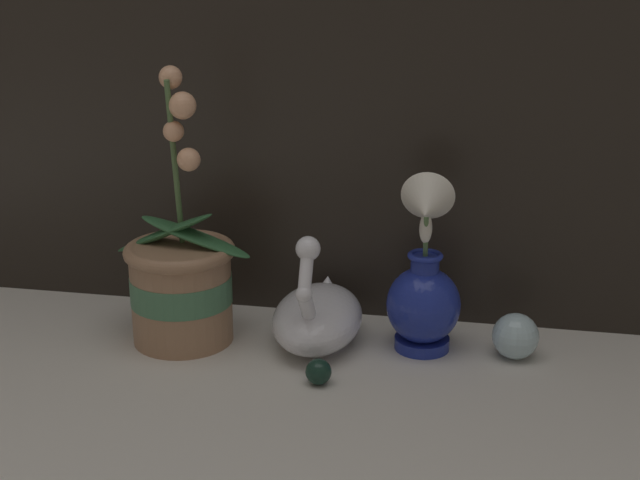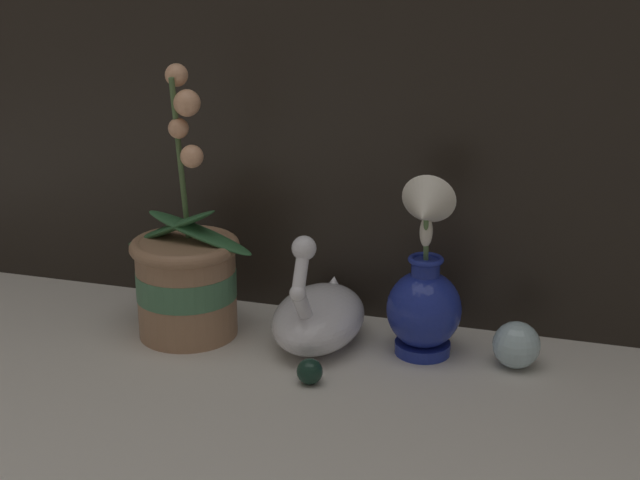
{
  "view_description": "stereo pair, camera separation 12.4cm",
  "coord_description": "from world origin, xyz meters",
  "px_view_note": "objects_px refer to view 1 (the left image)",
  "views": [
    {
      "loc": [
        0.19,
        -1.02,
        0.56
      ],
      "look_at": [
        -0.03,
        0.13,
        0.17
      ],
      "focal_mm": 50.0,
      "sensor_mm": 36.0,
      "label": 1
    },
    {
      "loc": [
        0.31,
        -0.99,
        0.56
      ],
      "look_at": [
        -0.03,
        0.13,
        0.17
      ],
      "focal_mm": 50.0,
      "sensor_mm": 36.0,
      "label": 2
    }
  ],
  "objects_px": {
    "orchid_potted_plant": "(181,281)",
    "blue_vase": "(424,289)",
    "swan_figurine": "(318,314)",
    "glass_sphere": "(515,336)"
  },
  "relations": [
    {
      "from": "blue_vase",
      "to": "glass_sphere",
      "type": "height_order",
      "value": "blue_vase"
    },
    {
      "from": "swan_figurine",
      "to": "orchid_potted_plant",
      "type": "bearing_deg",
      "value": -173.14
    },
    {
      "from": "blue_vase",
      "to": "glass_sphere",
      "type": "xyz_separation_m",
      "value": [
        0.13,
        -0.0,
        -0.06
      ]
    },
    {
      "from": "orchid_potted_plant",
      "to": "glass_sphere",
      "type": "height_order",
      "value": "orchid_potted_plant"
    },
    {
      "from": "swan_figurine",
      "to": "glass_sphere",
      "type": "distance_m",
      "value": 0.28
    },
    {
      "from": "orchid_potted_plant",
      "to": "blue_vase",
      "type": "height_order",
      "value": "orchid_potted_plant"
    },
    {
      "from": "orchid_potted_plant",
      "to": "blue_vase",
      "type": "distance_m",
      "value": 0.35
    },
    {
      "from": "blue_vase",
      "to": "glass_sphere",
      "type": "bearing_deg",
      "value": -1.29
    },
    {
      "from": "orchid_potted_plant",
      "to": "glass_sphere",
      "type": "relative_size",
      "value": 6.11
    },
    {
      "from": "swan_figurine",
      "to": "glass_sphere",
      "type": "height_order",
      "value": "swan_figurine"
    }
  ]
}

